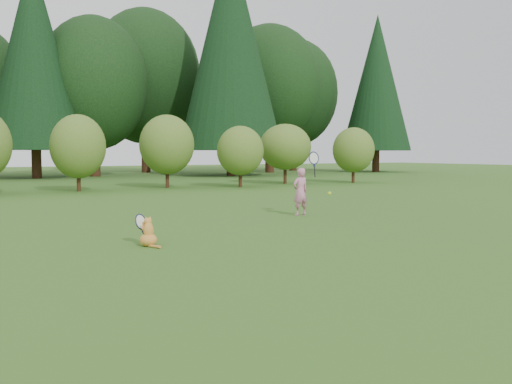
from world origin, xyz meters
TOP-DOWN VIEW (x-y plane):
  - ground at (0.00, 0.00)m, footprint 100.00×100.00m
  - shrub_row at (0.00, 13.00)m, footprint 28.00×3.00m
  - woodland_backdrop at (0.00, 23.00)m, footprint 48.00×10.00m
  - child at (2.36, 2.66)m, footprint 0.58×0.34m
  - cat at (-1.87, 0.36)m, footprint 0.33×0.63m
  - tennis_ball at (1.64, 0.65)m, footprint 0.06×0.06m

SIDE VIEW (x-z plane):
  - ground at x=0.00m, z-range 0.00..0.00m
  - cat at x=-1.87m, z-range -0.07..0.52m
  - child at x=2.36m, z-range -0.23..1.32m
  - tennis_ball at x=1.64m, z-range 0.61..0.67m
  - shrub_row at x=0.00m, z-range 0.00..2.80m
  - woodland_backdrop at x=0.00m, z-range 0.00..15.00m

